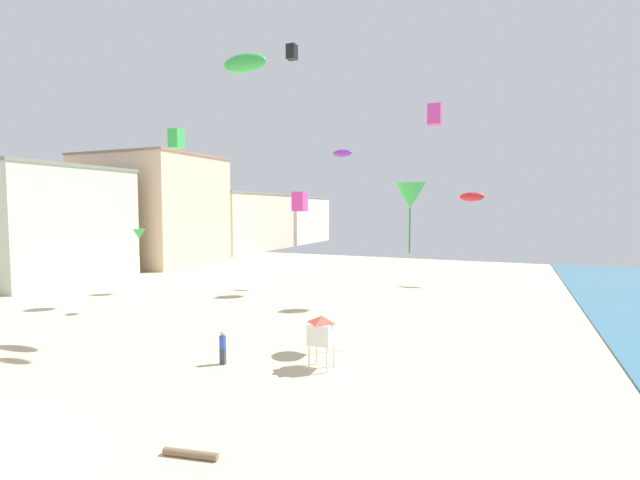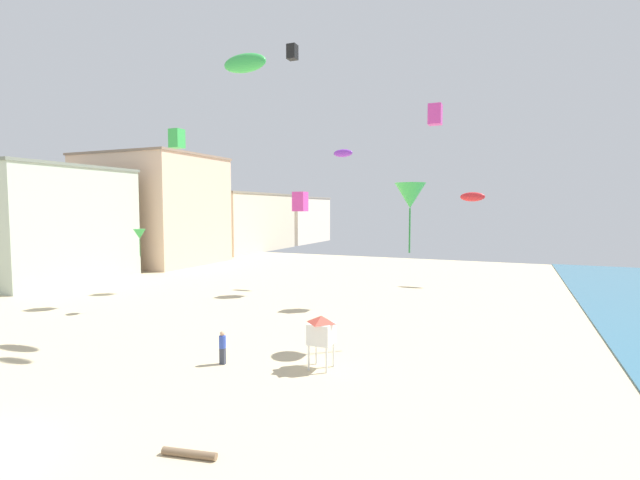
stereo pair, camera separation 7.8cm
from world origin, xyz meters
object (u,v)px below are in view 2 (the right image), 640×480
(kite_purple_parafoil, at_px, (343,153))
(kite_green_delta_2, at_px, (140,234))
(driftwood_log, at_px, (189,454))
(kite_green_delta, at_px, (410,196))
(kite_flyer, at_px, (223,346))
(kite_green_box, at_px, (177,139))
(kite_magenta_box_2, at_px, (300,202))
(lifeguard_stand, at_px, (321,330))
(kite_red_parafoil, at_px, (473,197))
(kite_black_box, at_px, (292,52))
(kite_magenta_box, at_px, (435,114))
(kite_green_parafoil, at_px, (245,63))

(kite_purple_parafoil, relative_size, kite_green_delta_2, 0.96)
(driftwood_log, xyz_separation_m, kite_green_delta, (3.74, 14.02, 8.16))
(kite_flyer, relative_size, kite_green_box, 1.11)
(driftwood_log, bearing_deg, kite_magenta_box_2, 108.21)
(lifeguard_stand, bearing_deg, kite_green_delta_2, -177.26)
(kite_red_parafoil, xyz_separation_m, kite_magenta_box_2, (-13.61, -10.98, -0.54))
(kite_black_box, xyz_separation_m, kite_magenta_box, (13.92, -2.74, -7.46))
(kite_purple_parafoil, height_order, kite_green_delta_2, kite_purple_parafoil)
(lifeguard_stand, bearing_deg, kite_green_parafoil, 169.58)
(driftwood_log, relative_size, kite_magenta_box_2, 1.04)
(kite_green_box, bearing_deg, kite_green_delta, -12.37)
(kite_black_box, bearing_deg, kite_flyer, -72.31)
(kite_flyer, height_order, kite_green_delta, kite_green_delta)
(kite_green_delta, bearing_deg, driftwood_log, -104.93)
(kite_black_box, distance_m, kite_magenta_box, 16.02)
(driftwood_log, height_order, kite_magenta_box, kite_magenta_box)
(lifeguard_stand, xyz_separation_m, driftwood_log, (-0.74, -8.67, -1.72))
(lifeguard_stand, bearing_deg, kite_magenta_box_2, 140.74)
(driftwood_log, bearing_deg, lifeguard_stand, 85.15)
(kite_black_box, relative_size, kite_magenta_box, 0.87)
(kite_flyer, distance_m, kite_green_box, 20.22)
(kite_green_delta, bearing_deg, kite_green_box, 167.63)
(driftwood_log, bearing_deg, kite_green_box, 130.77)
(kite_green_delta_2, relative_size, kite_green_parafoil, 0.70)
(kite_black_box, xyz_separation_m, kite_purple_parafoil, (4.51, 1.85, -9.55))
(kite_green_delta, bearing_deg, kite_green_delta_2, 177.91)
(kite_green_box, bearing_deg, kite_green_parafoil, -28.46)
(kite_magenta_box, height_order, kite_green_parafoil, kite_green_parafoil)
(kite_purple_parafoil, height_order, kite_green_parafoil, kite_green_parafoil)
(lifeguard_stand, distance_m, kite_green_box, 22.19)
(kite_purple_parafoil, bearing_deg, kite_black_box, -157.67)
(kite_red_parafoil, distance_m, kite_green_delta, 22.51)
(kite_black_box, bearing_deg, driftwood_log, -69.50)
(kite_red_parafoil, bearing_deg, kite_green_box, -139.14)
(kite_flyer, relative_size, kite_green_delta_2, 0.81)
(kite_green_box, bearing_deg, kite_black_box, 65.25)
(lifeguard_stand, bearing_deg, kite_black_box, 141.94)
(lifeguard_stand, distance_m, kite_magenta_box, 22.09)
(lifeguard_stand, relative_size, kite_black_box, 1.84)
(kite_black_box, bearing_deg, kite_green_parafoil, -73.38)
(lifeguard_stand, height_order, kite_green_box, kite_green_box)
(lifeguard_stand, xyz_separation_m, kite_green_delta_2, (-17.15, 6.09, 3.85))
(kite_magenta_box_2, bearing_deg, lifeguard_stand, -61.54)
(driftwood_log, bearing_deg, kite_purple_parafoil, 101.61)
(lifeguard_stand, bearing_deg, kite_red_parafoil, 103.10)
(kite_green_parafoil, bearing_deg, kite_flyer, -69.39)
(kite_flyer, bearing_deg, kite_purple_parafoil, 65.61)
(kite_black_box, relative_size, kite_magenta_box_2, 0.81)
(kite_magenta_box_2, bearing_deg, driftwood_log, -71.79)
(kite_flyer, relative_size, kite_black_box, 1.18)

